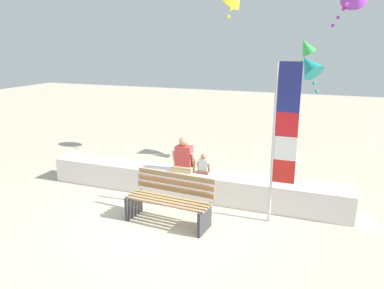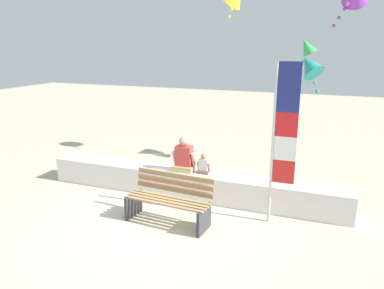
{
  "view_description": "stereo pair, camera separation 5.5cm",
  "coord_description": "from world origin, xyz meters",
  "px_view_note": "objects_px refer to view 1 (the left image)",
  "views": [
    {
      "loc": [
        2.73,
        -5.67,
        3.2
      ],
      "look_at": [
        0.04,
        1.39,
        1.16
      ],
      "focal_mm": 34.93,
      "sensor_mm": 36.0,
      "label": 1
    },
    {
      "loc": [
        2.78,
        -5.65,
        3.2
      ],
      "look_at": [
        0.04,
        1.39,
        1.16
      ],
      "focal_mm": 34.93,
      "sensor_mm": 36.0,
      "label": 2
    }
  ],
  "objects_px": {
    "person_adult": "(184,157)",
    "kite_teal": "(309,66)",
    "flag_banner": "(282,132)",
    "kite_green": "(306,47)",
    "person_child": "(204,166)",
    "park_bench": "(170,201)"
  },
  "relations": [
    {
      "from": "person_adult",
      "to": "person_child",
      "type": "xyz_separation_m",
      "value": [
        0.44,
        0.0,
        -0.13
      ]
    },
    {
      "from": "person_child",
      "to": "kite_green",
      "type": "height_order",
      "value": "kite_green"
    },
    {
      "from": "park_bench",
      "to": "kite_teal",
      "type": "height_order",
      "value": "kite_teal"
    },
    {
      "from": "person_child",
      "to": "kite_teal",
      "type": "xyz_separation_m",
      "value": [
        1.91,
        0.82,
        2.06
      ]
    },
    {
      "from": "person_child",
      "to": "kite_green",
      "type": "bearing_deg",
      "value": 57.46
    },
    {
      "from": "person_adult",
      "to": "flag_banner",
      "type": "distance_m",
      "value": 2.33
    },
    {
      "from": "park_bench",
      "to": "person_adult",
      "type": "relative_size",
      "value": 2.13
    },
    {
      "from": "person_child",
      "to": "kite_green",
      "type": "relative_size",
      "value": 0.52
    },
    {
      "from": "park_bench",
      "to": "person_child",
      "type": "xyz_separation_m",
      "value": [
        0.22,
        1.27,
        0.31
      ]
    },
    {
      "from": "person_adult",
      "to": "kite_teal",
      "type": "bearing_deg",
      "value": 19.15
    },
    {
      "from": "park_bench",
      "to": "flag_banner",
      "type": "bearing_deg",
      "value": 19.92
    },
    {
      "from": "kite_teal",
      "to": "person_child",
      "type": "bearing_deg",
      "value": -156.86
    },
    {
      "from": "person_adult",
      "to": "kite_teal",
      "type": "xyz_separation_m",
      "value": [
        2.36,
        0.82,
        1.93
      ]
    },
    {
      "from": "park_bench",
      "to": "kite_teal",
      "type": "xyz_separation_m",
      "value": [
        2.13,
        2.09,
        2.37
      ]
    },
    {
      "from": "flag_banner",
      "to": "person_child",
      "type": "bearing_deg",
      "value": 159.93
    },
    {
      "from": "person_adult",
      "to": "person_child",
      "type": "relative_size",
      "value": 1.78
    },
    {
      "from": "park_bench",
      "to": "kite_green",
      "type": "xyz_separation_m",
      "value": [
        1.91,
        3.92,
        2.72
      ]
    },
    {
      "from": "park_bench",
      "to": "kite_teal",
      "type": "distance_m",
      "value": 3.81
    },
    {
      "from": "flag_banner",
      "to": "person_adult",
      "type": "bearing_deg",
      "value": 163.97
    },
    {
      "from": "kite_teal",
      "to": "person_adult",
      "type": "bearing_deg",
      "value": -160.85
    },
    {
      "from": "kite_green",
      "to": "flag_banner",
      "type": "bearing_deg",
      "value": -90.87
    },
    {
      "from": "person_adult",
      "to": "kite_green",
      "type": "relative_size",
      "value": 0.92
    }
  ]
}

